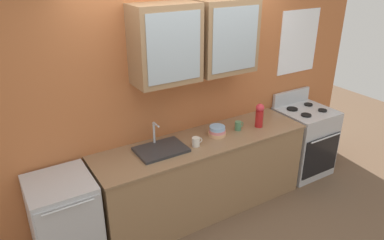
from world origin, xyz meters
The scene contains 10 objects.
ground_plane centered at (0.00, 0.00, 0.00)m, with size 10.00×10.00×0.00m, color brown.
back_wall_unit centered at (0.01, 0.33, 1.49)m, with size 4.95×0.45×2.74m.
counter centered at (0.00, 0.00, 0.45)m, with size 2.44×0.65×0.89m.
stove_range centered at (1.59, 0.00, 0.45)m, with size 0.66×0.67×1.07m.
sink_faucet centered at (-0.50, 0.03, 0.91)m, with size 0.50×0.36×0.27m.
bowl_stack centered at (0.19, 0.02, 0.94)m, with size 0.20×0.20×0.11m.
vase centered at (0.73, -0.05, 1.04)m, with size 0.10×0.10×0.28m.
cup_near_sink centered at (-0.14, -0.07, 0.94)m, with size 0.12×0.08×0.10m.
cup_near_bowls centered at (0.47, 0.01, 0.94)m, with size 0.11×0.07×0.10m.
dishwasher centered at (-1.53, 0.00, 0.45)m, with size 0.57×0.64×0.89m.
Camera 1 is at (-1.94, -2.93, 2.70)m, focal length 34.24 mm.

